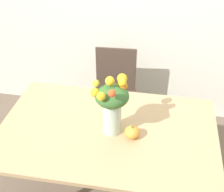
# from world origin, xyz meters

# --- Properties ---
(dining_table) EXTENTS (1.56, 1.01, 0.78)m
(dining_table) POSITION_xyz_m (0.00, 0.00, 0.69)
(dining_table) COLOR tan
(dining_table) RESTS_ON ground_plane
(flower_vase) EXTENTS (0.25, 0.30, 0.44)m
(flower_vase) POSITION_xyz_m (0.04, -0.01, 1.01)
(flower_vase) COLOR #B2CCBC
(flower_vase) RESTS_ON dining_table
(pumpkin) EXTENTS (0.11, 0.11, 0.10)m
(pumpkin) POSITION_xyz_m (0.19, -0.05, 0.82)
(pumpkin) COLOR gold
(pumpkin) RESTS_ON dining_table
(dining_chair_near_window) EXTENTS (0.44, 0.44, 0.93)m
(dining_chair_near_window) POSITION_xyz_m (-0.09, 0.87, 0.48)
(dining_chair_near_window) COLOR #47382D
(dining_chair_near_window) RESTS_ON ground_plane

